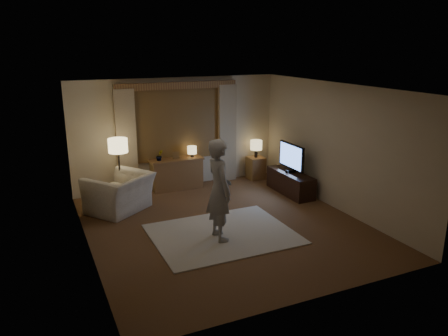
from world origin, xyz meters
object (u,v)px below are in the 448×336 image
tv_stand (290,183)px  armchair (120,193)px  sideboard (177,175)px  side_table (256,168)px  person (219,190)px

tv_stand → armchair: bearing=172.5°
sideboard → side_table: bearing=-1.4°
side_table → sideboard: bearing=178.6°
armchair → tv_stand: 3.85m
sideboard → side_table: size_ratio=2.14×
armchair → person: size_ratio=0.66×
side_table → tv_stand: side_table is taller
sideboard → tv_stand: sideboard is taller
sideboard → tv_stand: bearing=-31.4°
tv_stand → person: bearing=-147.6°
side_table → tv_stand: bearing=-82.3°
sideboard → armchair: (-1.53, -0.89, 0.04)m
person → sideboard: bearing=-2.6°
side_table → person: person is taller
armchair → side_table: 3.73m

